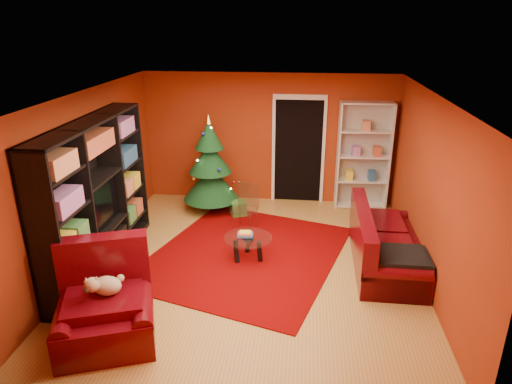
# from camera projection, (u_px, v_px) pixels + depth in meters

# --- Properties ---
(floor) EXTENTS (5.00, 5.50, 0.05)m
(floor) POSITION_uv_depth(u_px,v_px,m) (253.00, 266.00, 7.08)
(floor) COLOR #A97D38
(floor) RESTS_ON ground
(ceiling) EXTENTS (5.00, 5.50, 0.05)m
(ceiling) POSITION_uv_depth(u_px,v_px,m) (253.00, 93.00, 6.13)
(ceiling) COLOR silver
(ceiling) RESTS_ON wall_back
(wall_back) EXTENTS (5.00, 0.05, 2.60)m
(wall_back) POSITION_uv_depth(u_px,v_px,m) (269.00, 138.00, 9.18)
(wall_back) COLOR #962F12
(wall_back) RESTS_ON ground
(wall_left) EXTENTS (0.05, 5.50, 2.60)m
(wall_left) POSITION_uv_depth(u_px,v_px,m) (87.00, 179.00, 6.86)
(wall_left) COLOR #962F12
(wall_left) RESTS_ON ground
(wall_right) EXTENTS (0.05, 5.50, 2.60)m
(wall_right) POSITION_uv_depth(u_px,v_px,m) (433.00, 193.00, 6.35)
(wall_right) COLOR #962F12
(wall_right) RESTS_ON ground
(doorway) EXTENTS (1.06, 0.60, 2.16)m
(doorway) POSITION_uv_depth(u_px,v_px,m) (298.00, 152.00, 9.17)
(doorway) COLOR black
(doorway) RESTS_ON floor
(rug) EXTENTS (3.58, 3.89, 0.02)m
(rug) POSITION_uv_depth(u_px,v_px,m) (246.00, 254.00, 7.35)
(rug) COLOR #6D0201
(rug) RESTS_ON floor
(media_unit) EXTENTS (0.47, 2.94, 2.25)m
(media_unit) POSITION_uv_depth(u_px,v_px,m) (96.00, 197.00, 6.66)
(media_unit) COLOR black
(media_unit) RESTS_ON floor
(christmas_tree) EXTENTS (1.21, 1.21, 1.92)m
(christmas_tree) POSITION_uv_depth(u_px,v_px,m) (210.00, 165.00, 8.76)
(christmas_tree) COLOR #0D3919
(christmas_tree) RESTS_ON floor
(gift_box_green) EXTENTS (0.36, 0.36, 0.28)m
(gift_box_green) POSITION_uv_depth(u_px,v_px,m) (238.00, 209.00, 8.78)
(gift_box_green) COLOR #296E26
(gift_box_green) RESTS_ON floor
(gift_box_red) EXTENTS (0.29, 0.29, 0.23)m
(gift_box_red) POSITION_uv_depth(u_px,v_px,m) (206.00, 195.00, 9.49)
(gift_box_red) COLOR #A32A0E
(gift_box_red) RESTS_ON floor
(white_bookshelf) EXTENTS (1.01, 0.40, 2.16)m
(white_bookshelf) POSITION_uv_depth(u_px,v_px,m) (363.00, 156.00, 8.89)
(white_bookshelf) COLOR white
(white_bookshelf) RESTS_ON floor
(armchair) EXTENTS (1.51, 1.51, 0.92)m
(armchair) POSITION_uv_depth(u_px,v_px,m) (105.00, 305.00, 5.28)
(armchair) COLOR #47040C
(armchair) RESTS_ON rug
(dog) EXTENTS (0.48, 0.42, 0.30)m
(dog) POSITION_uv_depth(u_px,v_px,m) (107.00, 286.00, 5.26)
(dog) COLOR beige
(dog) RESTS_ON armchair
(sofa) EXTENTS (0.96, 2.09, 0.90)m
(sofa) POSITION_uv_depth(u_px,v_px,m) (387.00, 239.00, 6.90)
(sofa) COLOR #47040C
(sofa) RESTS_ON rug
(coffee_table) EXTENTS (0.82, 0.82, 0.47)m
(coffee_table) POSITION_uv_depth(u_px,v_px,m) (248.00, 248.00, 7.16)
(coffee_table) COLOR gray
(coffee_table) RESTS_ON rug
(acrylic_chair) EXTENTS (0.49, 0.51, 0.77)m
(acrylic_chair) POSITION_uv_depth(u_px,v_px,m) (245.00, 210.00, 8.07)
(acrylic_chair) COLOR #66605B
(acrylic_chair) RESTS_ON rug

